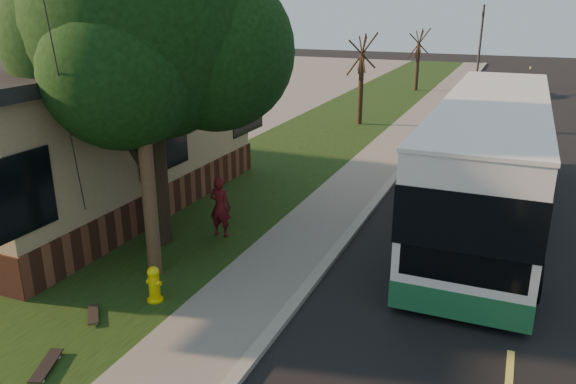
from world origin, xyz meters
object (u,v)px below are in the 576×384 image
at_px(skateboarder, 220,207).
at_px(distant_car, 503,85).
at_px(leafy_tree, 149,27).
at_px(bare_tree_near, 361,81).
at_px(dumpster, 4,188).
at_px(skateboard_main, 46,366).
at_px(bare_tree_far, 418,61).
at_px(utility_pole, 137,60).
at_px(traffic_signal, 480,40).
at_px(transit_bus, 490,156).
at_px(skateboard_spare, 93,314).
at_px(fire_hydrant, 154,284).

distance_m(skateboarder, distant_car, 27.22).
height_order(leafy_tree, bare_tree_near, leafy_tree).
bearing_deg(dumpster, skateboard_main, -38.12).
height_order(bare_tree_far, skateboarder, bare_tree_far).
bearing_deg(distant_car, utility_pole, -97.28).
relative_size(bare_tree_far, dumpster, 2.36).
distance_m(utility_pole, traffic_signal, 33.26).
bearing_deg(leafy_tree, skateboard_main, -76.39).
xyz_separation_m(transit_bus, skateboard_spare, (-6.35, -8.39, -1.64)).
xyz_separation_m(leafy_tree, bare_tree_far, (1.17, 27.35, -3.16)).
bearing_deg(leafy_tree, distant_car, 76.39).
bearing_deg(dumpster, skateboarder, 6.46).
relative_size(utility_pole, leafy_tree, 1.16).
bearing_deg(transit_bus, traffic_signal, 95.44).
relative_size(utility_pole, bare_tree_near, 2.11).
relative_size(bare_tree_near, skateboard_spare, 6.35).
xyz_separation_m(utility_pole, transit_bus, (6.34, 6.43, -2.87)).
xyz_separation_m(traffic_signal, dumpster, (-10.00, -31.35, -2.45)).
relative_size(bare_tree_near, skateboard_main, 4.71).
distance_m(dumpster, distant_car, 29.90).
xyz_separation_m(fire_hydrant, dumpster, (-6.90, 2.65, 0.29)).
height_order(skateboard_spare, dumpster, dumpster).
xyz_separation_m(utility_pole, distant_car, (5.77, 29.06, -3.95)).
xyz_separation_m(bare_tree_near, dumpster, (-6.00, -15.35, -1.43)).
distance_m(fire_hydrant, leafy_tree, 5.65).
height_order(bare_tree_near, bare_tree_far, bare_tree_near).
bearing_deg(leafy_tree, skateboarder, 31.83).
bearing_deg(skateboard_spare, dumpster, 149.74).
distance_m(traffic_signal, skateboard_main, 36.80).
height_order(bare_tree_far, traffic_signal, traffic_signal).
height_order(bare_tree_near, distant_car, bare_tree_near).
xyz_separation_m(utility_pole, bare_tree_near, (-0.19, 17.01, -2.48)).
height_order(transit_bus, dumpster, transit_bus).
height_order(utility_pole, dumpster, utility_pole).
distance_m(bare_tree_far, skateboarder, 26.64).
bearing_deg(bare_tree_far, bare_tree_near, -92.39).
distance_m(fire_hydrant, dumpster, 7.40).
distance_m(utility_pole, bare_tree_far, 29.13).
xyz_separation_m(fire_hydrant, bare_tree_far, (-0.40, 30.00, 1.57)).
bearing_deg(leafy_tree, fire_hydrant, -59.33).
height_order(traffic_signal, skateboard_spare, traffic_signal).
bearing_deg(bare_tree_far, distant_car, 0.51).
bearing_deg(utility_pole, traffic_signal, 83.42).
relative_size(skateboarder, distant_car, 0.39).
xyz_separation_m(bare_tree_far, distant_car, (5.46, 0.05, -1.33)).
relative_size(transit_bus, skateboard_main, 13.35).
bearing_deg(traffic_signal, skateboarder, -96.50).
xyz_separation_m(leafy_tree, distant_car, (6.64, 27.40, -4.49)).
bearing_deg(distant_car, skateboarder, -97.60).
relative_size(leafy_tree, transit_bus, 0.64).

